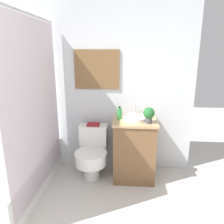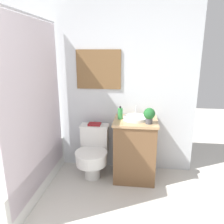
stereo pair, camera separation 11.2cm
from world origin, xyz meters
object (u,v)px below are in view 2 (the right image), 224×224
object	(u,v)px
sink	(136,118)
potted_plant	(149,115)
soap_bottle	(120,113)
book_on_tank	(95,124)
toilet	(93,151)

from	to	relation	value
sink	potted_plant	distance (m)	0.23
soap_bottle	book_on_tank	distance (m)	0.41
potted_plant	book_on_tank	size ratio (longest dim) A/B	1.16
sink	book_on_tank	distance (m)	0.57
sink	book_on_tank	size ratio (longest dim) A/B	2.12
toilet	book_on_tank	xyz separation A→B (m)	(0.00, 0.14, 0.33)
sink	potted_plant	xyz separation A→B (m)	(0.16, -0.14, 0.09)
toilet	soap_bottle	distance (m)	0.63
toilet	soap_bottle	bearing A→B (deg)	6.67
toilet	book_on_tank	world-z (taller)	book_on_tank
sink	soap_bottle	distance (m)	0.20
toilet	sink	world-z (taller)	sink
potted_plant	book_on_tank	xyz separation A→B (m)	(-0.71, 0.24, -0.23)
soap_bottle	toilet	bearing A→B (deg)	-173.33
toilet	potted_plant	distance (m)	0.91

